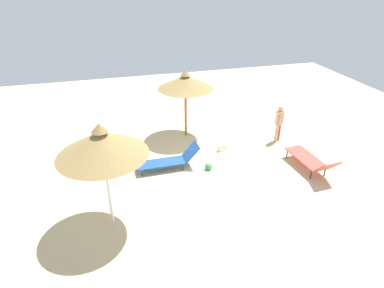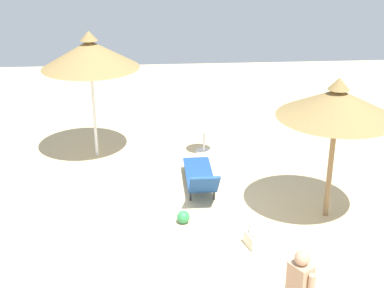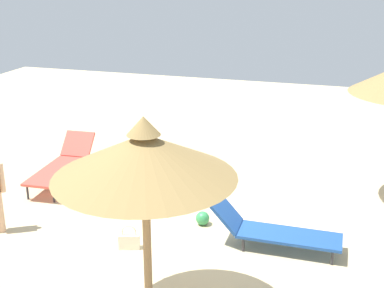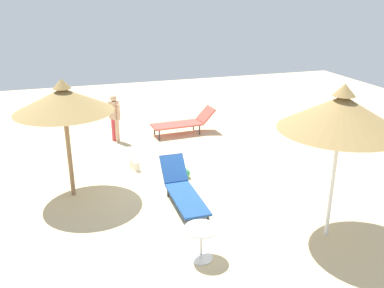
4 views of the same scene
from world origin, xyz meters
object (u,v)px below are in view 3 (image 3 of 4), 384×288
object	(u,v)px
lounge_chair_edge	(63,164)
beach_ball	(203,218)
lounge_chair_far_left	(270,229)
handbag	(129,240)
parasol_umbrella_near_left	(144,156)

from	to	relation	value
lounge_chair_edge	beach_ball	xyz separation A→B (m)	(0.98, 3.35, -0.29)
lounge_chair_edge	lounge_chair_far_left	distance (m)	4.83
lounge_chair_far_left	handbag	size ratio (longest dim) A/B	5.14
lounge_chair_edge	beach_ball	bearing A→B (deg)	73.69
handbag	beach_ball	world-z (taller)	handbag
lounge_chair_edge	handbag	world-z (taller)	lounge_chair_edge
lounge_chair_edge	lounge_chair_far_left	bearing A→B (deg)	72.90
lounge_chair_edge	handbag	size ratio (longest dim) A/B	5.12
lounge_chair_far_left	handbag	bearing A→B (deg)	-72.13
parasol_umbrella_near_left	handbag	bearing A→B (deg)	-148.66
parasol_umbrella_near_left	handbag	xyz separation A→B (m)	(-1.64, -1.00, -2.15)
lounge_chair_far_left	handbag	xyz separation A→B (m)	(0.70, -2.17, -0.20)
lounge_chair_far_left	parasol_umbrella_near_left	bearing A→B (deg)	-26.59
parasol_umbrella_near_left	lounge_chair_edge	world-z (taller)	parasol_umbrella_near_left
lounge_chair_edge	lounge_chair_far_left	world-z (taller)	lounge_chair_edge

